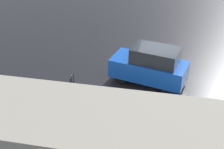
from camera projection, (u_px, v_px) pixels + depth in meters
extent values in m
plane|color=black|center=(160.00, 79.00, 16.98)|extent=(60.00, 60.00, 0.00)
cube|color=gray|center=(153.00, 128.00, 13.43)|extent=(24.00, 3.20, 0.04)
cube|color=blue|center=(149.00, 69.00, 16.33)|extent=(4.19, 2.55, 0.99)
cube|color=#1E232B|center=(155.00, 55.00, 15.76)|extent=(2.62, 2.00, 0.77)
cylinder|color=black|center=(121.00, 78.00, 16.49)|extent=(0.63, 0.35, 0.60)
cylinder|color=black|center=(131.00, 66.00, 17.60)|extent=(0.63, 0.35, 0.60)
cylinder|color=black|center=(168.00, 89.00, 15.55)|extent=(0.63, 0.35, 0.60)
cylinder|color=black|center=(175.00, 76.00, 16.67)|extent=(0.63, 0.35, 0.60)
cylinder|color=gold|center=(83.00, 100.00, 14.76)|extent=(0.22, 0.22, 0.62)
sphere|color=gold|center=(82.00, 94.00, 14.58)|extent=(0.26, 0.26, 0.26)
cylinder|color=gold|center=(86.00, 99.00, 14.69)|extent=(0.10, 0.09, 0.09)
cylinder|color=gold|center=(80.00, 98.00, 14.75)|extent=(0.10, 0.09, 0.09)
cylinder|color=#2D2D2D|center=(83.00, 105.00, 14.90)|extent=(0.31, 0.31, 0.06)
cube|color=#B2262D|center=(60.00, 92.00, 14.62)|extent=(0.28, 0.39, 0.55)
sphere|color=tan|center=(59.00, 85.00, 14.43)|extent=(0.22, 0.22, 0.22)
cylinder|color=#1E1E2D|center=(61.00, 99.00, 14.96)|extent=(0.13, 0.13, 0.45)
cylinder|color=#1E1E2D|center=(60.00, 101.00, 14.80)|extent=(0.13, 0.13, 0.45)
cylinder|color=#B2262D|center=(61.00, 89.00, 14.83)|extent=(0.09, 0.09, 0.50)
cylinder|color=#B2262D|center=(59.00, 94.00, 14.42)|extent=(0.09, 0.09, 0.50)
cylinder|color=#B7BABF|center=(171.00, 149.00, 11.66)|extent=(0.04, 0.04, 1.05)
cylinder|color=#B7BABF|center=(97.00, 139.00, 12.15)|extent=(0.04, 0.04, 1.05)
cylinder|color=#B7BABF|center=(212.00, 145.00, 11.18)|extent=(8.46, 0.04, 0.04)
cylinder|color=#4C4C51|center=(73.00, 100.00, 13.25)|extent=(0.07, 0.07, 2.40)
cube|color=black|center=(72.00, 81.00, 12.77)|extent=(0.04, 0.44, 0.44)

